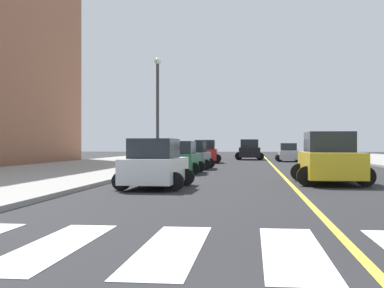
{
  "coord_description": "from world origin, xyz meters",
  "views": [
    {
      "loc": [
        -1.49,
        -3.79,
        1.56
      ],
      "look_at": [
        -5.04,
        27.05,
        1.59
      ],
      "focal_mm": 49.26,
      "sensor_mm": 36.0,
      "label": 1
    }
  ],
  "objects_px": {
    "car_gray_third": "(194,156)",
    "car_red_sixth": "(205,152)",
    "car_silver_fourth": "(288,153)",
    "car_yellow_seventh": "(330,159)",
    "car_black_second": "(249,150)",
    "car_green_nearest": "(180,158)",
    "car_white_fifth": "(155,165)",
    "street_lamp": "(158,102)"
  },
  "relations": [
    {
      "from": "car_silver_fourth",
      "to": "car_yellow_seventh",
      "type": "distance_m",
      "value": 27.45
    },
    {
      "from": "car_gray_third",
      "to": "car_silver_fourth",
      "type": "distance_m",
      "value": 17.08
    },
    {
      "from": "car_black_second",
      "to": "car_white_fifth",
      "type": "relative_size",
      "value": 1.17
    },
    {
      "from": "car_black_second",
      "to": "car_gray_third",
      "type": "relative_size",
      "value": 1.18
    },
    {
      "from": "car_green_nearest",
      "to": "car_white_fifth",
      "type": "distance_m",
      "value": 9.52
    },
    {
      "from": "car_gray_third",
      "to": "car_white_fifth",
      "type": "distance_m",
      "value": 14.83
    },
    {
      "from": "car_black_second",
      "to": "car_yellow_seventh",
      "type": "height_order",
      "value": "car_black_second"
    },
    {
      "from": "car_silver_fourth",
      "to": "car_red_sixth",
      "type": "relative_size",
      "value": 0.85
    },
    {
      "from": "car_gray_third",
      "to": "car_red_sixth",
      "type": "relative_size",
      "value": 0.91
    },
    {
      "from": "car_black_second",
      "to": "car_gray_third",
      "type": "height_order",
      "value": "car_black_second"
    },
    {
      "from": "street_lamp",
      "to": "car_red_sixth",
      "type": "bearing_deg",
      "value": 77.8
    },
    {
      "from": "car_silver_fourth",
      "to": "street_lamp",
      "type": "xyz_separation_m",
      "value": [
        -9.48,
        -14.75,
        3.59
      ]
    },
    {
      "from": "car_green_nearest",
      "to": "car_red_sixth",
      "type": "xyz_separation_m",
      "value": [
        -0.12,
        16.45,
        0.09
      ]
    },
    {
      "from": "car_white_fifth",
      "to": "car_gray_third",
      "type": "bearing_deg",
      "value": 92.89
    },
    {
      "from": "car_red_sixth",
      "to": "car_silver_fourth",
      "type": "bearing_deg",
      "value": 29.06
    },
    {
      "from": "car_white_fifth",
      "to": "street_lamp",
      "type": "relative_size",
      "value": 0.56
    },
    {
      "from": "car_green_nearest",
      "to": "car_gray_third",
      "type": "relative_size",
      "value": 0.99
    },
    {
      "from": "car_white_fifth",
      "to": "street_lamp",
      "type": "bearing_deg",
      "value": 101.8
    },
    {
      "from": "car_red_sixth",
      "to": "car_gray_third",
      "type": "bearing_deg",
      "value": -91.19
    },
    {
      "from": "car_black_second",
      "to": "car_white_fifth",
      "type": "xyz_separation_m",
      "value": [
        -3.11,
        -35.7,
        -0.14
      ]
    },
    {
      "from": "street_lamp",
      "to": "car_gray_third",
      "type": "bearing_deg",
      "value": -18.46
    },
    {
      "from": "car_white_fifth",
      "to": "car_green_nearest",
      "type": "bearing_deg",
      "value": 94.26
    },
    {
      "from": "car_gray_third",
      "to": "car_black_second",
      "type": "bearing_deg",
      "value": 82.73
    },
    {
      "from": "car_silver_fourth",
      "to": "car_gray_third",
      "type": "bearing_deg",
      "value": 66.15
    },
    {
      "from": "car_gray_third",
      "to": "car_red_sixth",
      "type": "height_order",
      "value": "car_red_sixth"
    },
    {
      "from": "car_gray_third",
      "to": "street_lamp",
      "type": "distance_m",
      "value": 4.41
    },
    {
      "from": "car_yellow_seventh",
      "to": "street_lamp",
      "type": "relative_size",
      "value": 0.65
    },
    {
      "from": "car_green_nearest",
      "to": "car_silver_fourth",
      "type": "bearing_deg",
      "value": 72.72
    },
    {
      "from": "car_yellow_seventh",
      "to": "street_lamp",
      "type": "bearing_deg",
      "value": -54.29
    },
    {
      "from": "car_white_fifth",
      "to": "car_red_sixth",
      "type": "bearing_deg",
      "value": 92.98
    },
    {
      "from": "car_yellow_seventh",
      "to": "car_white_fifth",
      "type": "bearing_deg",
      "value": 23.99
    },
    {
      "from": "car_black_second",
      "to": "car_white_fifth",
      "type": "height_order",
      "value": "car_black_second"
    },
    {
      "from": "car_red_sixth",
      "to": "car_yellow_seventh",
      "type": "height_order",
      "value": "car_yellow_seventh"
    },
    {
      "from": "car_silver_fourth",
      "to": "car_black_second",
      "type": "bearing_deg",
      "value": -55.32
    },
    {
      "from": "car_black_second",
      "to": "car_gray_third",
      "type": "distance_m",
      "value": 21.14
    },
    {
      "from": "car_black_second",
      "to": "street_lamp",
      "type": "relative_size",
      "value": 0.66
    },
    {
      "from": "car_black_second",
      "to": "street_lamp",
      "type": "bearing_deg",
      "value": -108.04
    },
    {
      "from": "car_green_nearest",
      "to": "car_red_sixth",
      "type": "relative_size",
      "value": 0.89
    },
    {
      "from": "car_red_sixth",
      "to": "car_black_second",
      "type": "bearing_deg",
      "value": 67.02
    },
    {
      "from": "car_green_nearest",
      "to": "car_yellow_seventh",
      "type": "bearing_deg",
      "value": -41.82
    },
    {
      "from": "car_black_second",
      "to": "street_lamp",
      "type": "distance_m",
      "value": 21.16
    },
    {
      "from": "car_black_second",
      "to": "car_white_fifth",
      "type": "bearing_deg",
      "value": -96.69
    }
  ]
}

